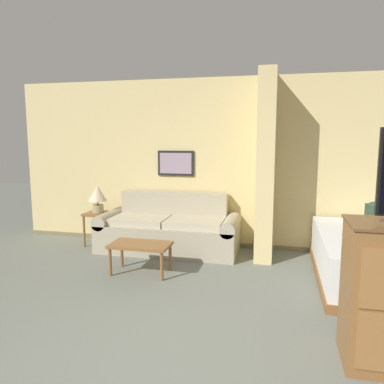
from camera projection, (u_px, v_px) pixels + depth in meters
wall_back at (241, 164)px, 5.75m from camera, size 7.37×0.16×2.60m
wall_partition_pillar at (266, 166)px, 5.23m from camera, size 0.24×0.77×2.60m
couch at (169, 230)px, 5.66m from camera, size 2.11×0.84×0.85m
coffee_table at (140, 247)px, 4.68m from camera, size 0.75×0.43×0.39m
side_table at (98, 219)px, 5.94m from camera, size 0.39×0.39×0.52m
table_lamp at (98, 196)px, 5.89m from camera, size 0.29×0.29×0.43m
bed at (384, 259)px, 4.40m from camera, size 1.52×2.04×0.56m
backpack at (380, 218)px, 4.39m from camera, size 0.29×0.27×0.40m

